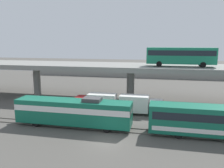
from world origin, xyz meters
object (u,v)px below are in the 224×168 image
at_px(transit_bus_on_overpass, 180,55).
at_px(service_truck_east, 140,104).
at_px(parked_car_1, 112,68).
at_px(service_truck_west, 97,102).
at_px(parked_car_0, 182,70).
at_px(parked_car_4, 90,67).
at_px(parked_car_3, 203,69).
at_px(parked_car_6, 75,67).
at_px(parked_car_2, 202,71).
at_px(train_locomotive, 68,110).

relative_size(transit_bus_on_overpass, service_truck_east, 1.76).
height_order(service_truck_east, parked_car_1, parked_car_1).
relative_size(service_truck_west, service_truck_east, 1.00).
xyz_separation_m(transit_bus_on_overpass, parked_car_0, (3.37, 34.29, -6.63)).
bearing_deg(parked_car_4, transit_bus_on_overpass, 127.65).
xyz_separation_m(service_truck_west, parked_car_0, (16.93, 41.74, 0.90)).
xyz_separation_m(service_truck_west, parked_car_3, (23.66, 44.81, 0.90)).
height_order(parked_car_1, parked_car_4, same).
height_order(parked_car_3, parked_car_4, same).
xyz_separation_m(transit_bus_on_overpass, parked_car_4, (-29.48, 38.21, -6.63)).
relative_size(parked_car_3, parked_car_6, 1.07).
xyz_separation_m(transit_bus_on_overpass, service_truck_east, (-6.47, -7.44, -7.52)).
bearing_deg(parked_car_1, parked_car_6, 0.88).
bearing_deg(parked_car_3, parked_car_0, -155.42).
bearing_deg(service_truck_east, parked_car_6, 122.80).
distance_m(parked_car_0, parked_car_6, 38.16).
distance_m(transit_bus_on_overpass, parked_car_2, 35.85).
bearing_deg(service_truck_west, parked_car_4, -70.78).
bearing_deg(parked_car_0, train_locomotive, -111.17).
height_order(parked_car_2, parked_car_3, same).
xyz_separation_m(service_truck_west, service_truck_east, (7.09, 0.00, 0.00)).
distance_m(train_locomotive, parked_car_4, 54.78).
height_order(service_truck_east, parked_car_3, parked_car_3).
xyz_separation_m(parked_car_1, parked_car_4, (-8.98, 1.58, -0.00)).
bearing_deg(parked_car_1, parked_car_3, -178.62).
bearing_deg(parked_car_4, service_truck_west, 109.22).
height_order(service_truck_east, parked_car_2, parked_car_2).
bearing_deg(parked_car_3, service_truck_west, -117.83).
distance_m(parked_car_0, parked_car_3, 7.39).
bearing_deg(parked_car_1, transit_bus_on_overpass, 119.23).
relative_size(service_truck_east, parked_car_1, 1.64).
bearing_deg(parked_car_6, parked_car_0, 176.82).
bearing_deg(parked_car_3, parked_car_1, -178.62).
height_order(parked_car_0, parked_car_6, same).
distance_m(service_truck_west, parked_car_1, 44.63).
height_order(train_locomotive, service_truck_west, train_locomotive).
bearing_deg(train_locomotive, parked_car_2, -117.20).
height_order(parked_car_2, parked_car_4, same).
bearing_deg(transit_bus_on_overpass, service_truck_east, 49.00).
bearing_deg(parked_car_4, parked_car_1, 170.04).
bearing_deg(train_locomotive, parked_car_0, -111.17).
xyz_separation_m(transit_bus_on_overpass, service_truck_west, (-13.56, -7.44, -7.52)).
bearing_deg(transit_bus_on_overpass, parked_car_4, -52.35).
relative_size(transit_bus_on_overpass, parked_car_0, 2.82).
height_order(transit_bus_on_overpass, service_truck_west, transit_bus_on_overpass).
bearing_deg(parked_car_0, parked_car_6, 176.82).
bearing_deg(parked_car_1, parked_car_0, 174.41).
height_order(transit_bus_on_overpass, parked_car_3, transit_bus_on_overpass).
distance_m(service_truck_west, service_truck_east, 7.09).
distance_m(parked_car_2, parked_car_6, 44.22).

